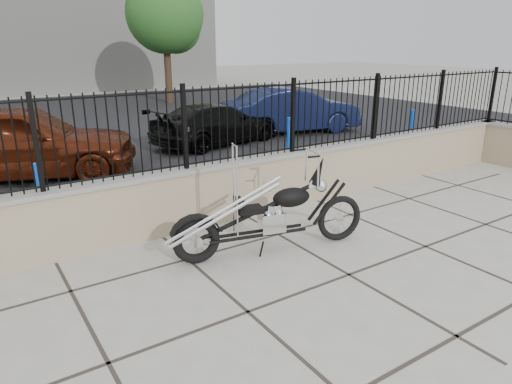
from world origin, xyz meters
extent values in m
plane|color=#99968E|center=(0.00, 0.00, 0.00)|extent=(90.00, 90.00, 0.00)
plane|color=black|center=(0.00, 12.50, 0.00)|extent=(30.00, 30.00, 0.00)
cube|color=gray|center=(0.00, 2.50, 0.48)|extent=(14.00, 0.36, 0.96)
cube|color=black|center=(0.00, 2.50, 1.56)|extent=(14.00, 0.08, 1.20)
cube|color=beige|center=(0.00, 26.50, 4.00)|extent=(22.00, 6.00, 8.00)
imported|color=#4B190A|center=(-2.72, 6.95, 0.79)|extent=(4.99, 3.43, 1.58)
imported|color=black|center=(2.32, 7.64, 0.57)|extent=(4.18, 2.38, 1.14)
imported|color=#0F1638|center=(5.12, 7.81, 0.71)|extent=(4.49, 2.25, 1.41)
cylinder|color=blue|center=(-2.82, 4.41, 0.44)|extent=(0.12, 0.12, 0.88)
cylinder|color=#0B14B3|center=(2.92, 5.09, 0.52)|extent=(0.16, 0.16, 1.04)
cylinder|color=#0B30B1|center=(6.81, 4.56, 0.49)|extent=(0.13, 0.13, 0.98)
cylinder|color=#382619|center=(4.84, 16.88, 1.62)|extent=(0.32, 0.32, 3.24)
sphere|color=#215A22|center=(4.84, 16.88, 4.11)|extent=(3.46, 3.46, 3.46)
camera|label=1|loc=(-3.77, -3.60, 2.78)|focal=32.00mm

